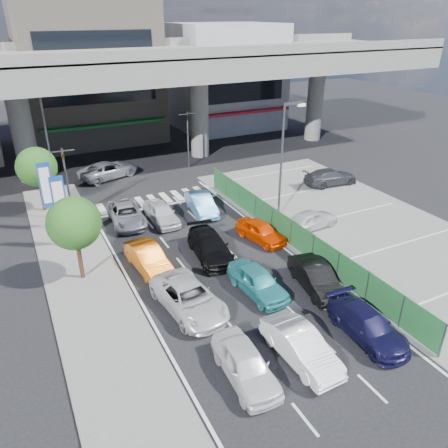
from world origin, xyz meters
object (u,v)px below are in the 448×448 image
wagon_silver_front_left (127,215)px  tree_near (74,223)px  signboard_far (46,187)px  sedan_white_mid_left (189,298)px  van_white_back_left (245,364)px  taxi_orange_right (261,231)px  signboard_near (60,203)px  crossing_wagon_silver (109,170)px  parked_sedan_dgrey (331,177)px  minivan_navy_back (367,325)px  taxi_orange_left (148,258)px  traffic_cone (295,232)px  hatch_white_back_mid (301,346)px  parked_sedan_white (311,219)px  street_lamp_right (284,152)px  street_lamp_left (49,134)px  traffic_light_right (187,126)px  hatch_black_mid_right (316,278)px  taxi_teal_mid (258,281)px  kei_truck_front_right (201,204)px  sedan_white_front_mid (161,213)px  tree_far (37,167)px  traffic_light_left (65,167)px  sedan_black_mid (211,246)px

wagon_silver_front_left → tree_near: bearing=-121.1°
signboard_far → sedan_white_mid_left: bearing=-68.6°
van_white_back_left → taxi_orange_right: van_white_back_left is taller
signboard_near → crossing_wagon_silver: size_ratio=0.91×
parked_sedan_dgrey → minivan_navy_back: bearing=150.5°
signboard_far → minivan_navy_back: 20.92m
tree_near → wagon_silver_front_left: 7.60m
minivan_navy_back → parked_sedan_dgrey: size_ratio=0.94×
wagon_silver_front_left → taxi_orange_left: bearing=-90.7°
traffic_cone → taxi_orange_right: bearing=161.3°
taxi_orange_right → taxi_orange_left: bearing=168.2°
hatch_white_back_mid → parked_sedan_white: (7.87, 9.78, 0.03)m
signboard_near → traffic_cone: (13.37, -5.20, -2.63)m
street_lamp_right → tree_near: street_lamp_right is taller
street_lamp_left → traffic_cone: size_ratio=10.58×
signboard_far → parked_sedan_white: size_ratio=1.22×
traffic_light_right → hatch_black_mid_right: traffic_light_right is taller
sedan_white_mid_left → taxi_orange_right: 8.31m
signboard_near → parked_sedan_white: size_ratio=1.22×
signboard_far → crossing_wagon_silver: (5.73, 8.56, -2.34)m
taxi_teal_mid → taxi_orange_right: (3.14, 4.92, -0.05)m
kei_truck_front_right → parked_sedan_dgrey: parked_sedan_dgrey is taller
signboard_far → taxi_orange_left: signboard_far is taller
hatch_white_back_mid → taxi_teal_mid: (0.87, 4.99, 0.00)m
street_lamp_right → signboard_near: 14.61m
street_lamp_left → sedan_white_front_mid: street_lamp_left is taller
minivan_navy_back → wagon_silver_front_left: 17.59m
tree_near → tree_far: bearing=94.4°
tree_near → sedan_white_mid_left: 7.15m
sedan_white_mid_left → parked_sedan_white: size_ratio=1.29×
traffic_light_left → tree_far: 3.02m
street_lamp_right → traffic_cone: size_ratio=10.58×
street_lamp_left → signboard_near: street_lamp_left is taller
wagon_silver_front_left → taxi_orange_right: bearing=-38.2°
crossing_wagon_silver → sedan_white_front_mid: bearing=168.0°
tree_near → sedan_black_mid: 7.84m
traffic_light_right → street_lamp_right: bearing=-82.7°
taxi_orange_left → taxi_orange_right: bearing=-4.9°
minivan_navy_back → parked_sedan_dgrey: bearing=57.8°
tree_far → hatch_black_mid_right: bearing=-55.7°
van_white_back_left → parked_sedan_dgrey: size_ratio=0.87×
traffic_light_right → signboard_far: bearing=-148.6°
parked_sedan_dgrey → taxi_teal_mid: bearing=133.4°
van_white_back_left → minivan_navy_back: 6.06m
parked_sedan_dgrey → tree_near: bearing=108.8°
minivan_navy_back → taxi_orange_left: 12.15m
signboard_far → hatch_black_mid_right: bearing=-49.8°
tree_far → hatch_black_mid_right: tree_far is taller
traffic_light_left → traffic_light_right: (11.70, 7.00, 0.00)m
street_lamp_right → wagon_silver_front_left: size_ratio=1.74×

